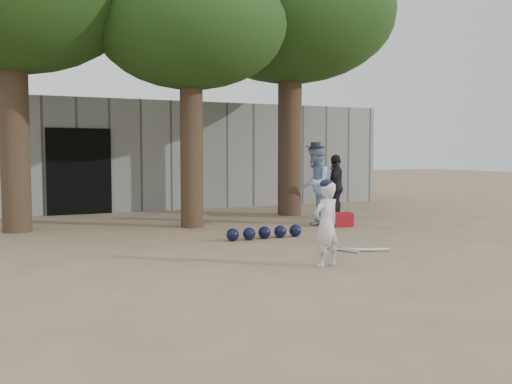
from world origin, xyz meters
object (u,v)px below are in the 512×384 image
spectator_blue (315,185)px  spectator_dark (336,187)px  boy_player (326,224)px  red_bag (342,220)px

spectator_blue → spectator_dark: spectator_blue is taller
boy_player → spectator_dark: size_ratio=0.77×
spectator_dark → red_bag: 1.65m
red_bag → boy_player: bearing=-126.5°
spectator_blue → spectator_dark: (1.04, 0.77, -0.10)m
boy_player → red_bag: 4.38m
spectator_blue → red_bag: spectator_blue is taller
red_bag → spectator_dark: bearing=61.7°
spectator_dark → red_bag: (-0.72, -1.35, -0.62)m
boy_player → spectator_dark: (3.31, 4.85, 0.18)m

